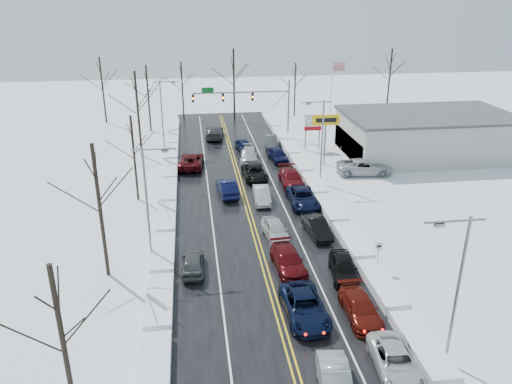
{
  "coord_description": "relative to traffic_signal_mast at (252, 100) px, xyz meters",
  "views": [
    {
      "loc": [
        -4.98,
        -38.66,
        19.42
      ],
      "look_at": [
        0.53,
        2.35,
        2.5
      ],
      "focal_mm": 35.0,
      "sensor_mm": 36.0,
      "label": 1
    }
  ],
  "objects": [
    {
      "name": "snow_bank_right",
      "position": [
        4.15,
        -25.99,
        -5.48
      ],
      "size": [
        1.74,
        72.0,
        0.69
      ],
      "primitive_type": "cube",
      "color": "white",
      "rests_on": "ground"
    },
    {
      "name": "queued_car_15",
      "position": [
        1.86,
        -18.16,
        -5.48
      ],
      "size": [
        2.28,
        5.49,
        1.59
      ],
      "primitive_type": "imported",
      "rotation": [
        0.0,
        0.0,
        -0.01
      ],
      "color": "#510A0F",
      "rests_on": "ground"
    },
    {
      "name": "tree_left_e",
      "position": [
        -14.25,
        6.01,
        1.16
      ],
      "size": [
        3.8,
        3.8,
        9.5
      ],
      "color": "#2D231C",
      "rests_on": "ground"
    },
    {
      "name": "queued_car_17",
      "position": [
        1.97,
        -4.14,
        -5.48
      ],
      "size": [
        2.12,
        4.62,
        1.47
      ],
      "primitive_type": "imported",
      "rotation": [
        0.0,
        0.0,
        -0.13
      ],
      "color": "#424447",
      "rests_on": "ground"
    },
    {
      "name": "ground",
      "position": [
        -3.45,
        -27.99,
        -5.48
      ],
      "size": [
        160.0,
        160.0,
        0.0
      ],
      "primitive_type": "plane",
      "color": "silver",
      "rests_on": "ground"
    },
    {
      "name": "tree_far_b",
      "position": [
        -9.45,
        13.01,
        0.81
      ],
      "size": [
        3.6,
        3.6,
        9.0
      ],
      "color": "#2D231C",
      "rests_on": "ground"
    },
    {
      "name": "snow_bank_left",
      "position": [
        -11.05,
        -25.99,
        -5.48
      ],
      "size": [
        1.74,
        72.0,
        0.69
      ],
      "primitive_type": "cube",
      "color": "white",
      "rests_on": "ground"
    },
    {
      "name": "tree_left_a",
      "position": [
        -14.45,
        -47.99,
        0.81
      ],
      "size": [
        3.6,
        3.6,
        9.0
      ],
      "color": "#2D231C",
      "rests_on": "ground"
    },
    {
      "name": "tree_left_d",
      "position": [
        -14.65,
        -5.99,
        1.86
      ],
      "size": [
        4.2,
        4.2,
        10.5
      ],
      "color": "#2D231C",
      "rests_on": "ground"
    },
    {
      "name": "tree_left_b",
      "position": [
        -14.95,
        -33.99,
        1.51
      ],
      "size": [
        4.0,
        4.0,
        10.0
      ],
      "color": "#2D231C",
      "rests_on": "ground"
    },
    {
      "name": "tires_plus_sign",
      "position": [
        7.05,
        -12.0,
        -0.49
      ],
      "size": [
        3.2,
        0.34,
        6.0
      ],
      "color": "slate",
      "rests_on": "ground"
    },
    {
      "name": "streetlight_nw",
      "position": [
        -11.74,
        -3.99,
        -0.17
      ],
      "size": [
        3.2,
        0.25,
        9.0
      ],
      "color": "slate",
      "rests_on": "ground"
    },
    {
      "name": "queued_car_8",
      "position": [
        -1.78,
        -5.74,
        -5.48
      ],
      "size": [
        2.31,
        4.52,
        1.47
      ],
      "primitive_type": "imported",
      "rotation": [
        0.0,
        0.0,
        0.14
      ],
      "color": "#0B1433",
      "rests_on": "ground"
    },
    {
      "name": "tree_far_c",
      "position": [
        -1.45,
        11.01,
        2.21
      ],
      "size": [
        4.4,
        4.4,
        11.0
      ],
      "color": "#2D231C",
      "rests_on": "ground"
    },
    {
      "name": "queued_car_5",
      "position": [
        -1.89,
        -22.12,
        -5.48
      ],
      "size": [
        1.69,
        4.37,
        1.42
      ],
      "primitive_type": "imported",
      "rotation": [
        0.0,
        0.0,
        -0.04
      ],
      "color": "#B8B8BA",
      "rests_on": "ground"
    },
    {
      "name": "streetlight_se",
      "position": [
        4.85,
        -45.99,
        -0.17
      ],
      "size": [
        3.2,
        0.25,
        9.0
      ],
      "color": "slate",
      "rests_on": "ground"
    },
    {
      "name": "queued_car_3",
      "position": [
        -1.76,
        -34.98,
        -5.48
      ],
      "size": [
        2.35,
        5.13,
        1.45
      ],
      "primitive_type": "imported",
      "rotation": [
        0.0,
        0.0,
        0.06
      ],
      "color": "#4B0A0D",
      "rests_on": "ground"
    },
    {
      "name": "streetlight_ne",
      "position": [
        4.85,
        -17.99,
        -0.17
      ],
      "size": [
        3.2,
        0.25,
        9.0
      ],
      "color": "slate",
      "rests_on": "ground"
    },
    {
      "name": "oncoming_car_0",
      "position": [
        -5.11,
        -19.94,
        -5.48
      ],
      "size": [
        2.16,
        4.94,
        1.58
      ],
      "primitive_type": "imported",
      "rotation": [
        0.0,
        0.0,
        3.25
      ],
      "color": "#0B0F33",
      "rests_on": "ground"
    },
    {
      "name": "dealership_building",
      "position": [
        20.53,
        -9.99,
        -2.82
      ],
      "size": [
        20.4,
        12.4,
        5.3
      ],
      "color": "#A6A5A1",
      "rests_on": "ground"
    },
    {
      "name": "queued_car_7",
      "position": [
        -1.56,
        -9.39,
        -5.48
      ],
      "size": [
        2.77,
        5.36,
        1.48
      ],
      "primitive_type": "imported",
      "rotation": [
        0.0,
        0.0,
        -0.14
      ],
      "color": "#ADAFB5",
      "rests_on": "ground"
    },
    {
      "name": "parked_car_2",
      "position": [
        11.5,
        -5.86,
        -5.48
      ],
      "size": [
        2.15,
        4.28,
        1.4
      ],
      "primitive_type": "imported",
      "rotation": [
        0.0,
        0.0,
        3.02
      ],
      "color": "black",
      "rests_on": "ground"
    },
    {
      "name": "queued_car_16",
      "position": [
        1.87,
        -10.06,
        -5.48
      ],
      "size": [
        2.3,
        4.65,
        1.52
      ],
      "primitive_type": "imported",
      "rotation": [
        0.0,
        0.0,
        0.12
      ],
      "color": "black",
      "rests_on": "ground"
    },
    {
      "name": "road_surface",
      "position": [
        -3.45,
        -25.99,
        -5.47
      ],
      "size": [
        14.0,
        84.0,
        0.01
      ],
      "primitive_type": "cube",
      "color": "black",
      "rests_on": "ground"
    },
    {
      "name": "queued_car_10",
      "position": [
        1.95,
        -46.35,
        -5.48
      ],
      "size": [
        2.62,
        5.0,
        1.34
      ],
      "primitive_type": "imported",
      "rotation": [
        0.0,
        0.0,
        -0.08
      ],
      "color": "#BEBDC0",
      "rests_on": "ground"
    },
    {
      "name": "queued_car_2",
      "position": [
        -1.86,
        -40.84,
        -5.48
      ],
      "size": [
        2.64,
        5.47,
        1.5
      ],
      "primitive_type": "imported",
      "rotation": [
        0.0,
        0.0,
        0.03
      ],
      "color": "black",
      "rests_on": "ground"
    },
    {
      "name": "oncoming_car_3",
      "position": [
        -8.77,
        -34.28,
        -5.48
      ],
      "size": [
        1.82,
        4.22,
        1.42
      ],
      "primitive_type": "imported",
      "rotation": [
        0.0,
        0.0,
        3.1
      ],
      "color": "#3F4144",
      "rests_on": "ground"
    },
    {
      "name": "parked_car_1",
      "position": [
        13.5,
        -10.92,
        -5.48
      ],
      "size": [
        2.83,
        5.89,
        1.66
      ],
      "primitive_type": "imported",
      "rotation": [
        0.0,
        0.0,
        -0.09
      ],
      "color": "#3E4143",
      "rests_on": "ground"
    },
    {
      "name": "flagpole",
      "position": [
        11.72,
        2.01,
        0.45
      ],
      "size": [
        1.87,
        1.2,
        10.0
      ],
      "color": "silver",
      "rests_on": "ground"
    },
    {
      "name": "queued_car_6",
      "position": [
        -1.73,
        -15.7,
        -5.48
      ],
      "size": [
        2.59,
        5.23,
        1.43
      ],
      "primitive_type": "imported",
      "rotation": [
        0.0,
        0.0,
        0.04
      ],
      "color": "black",
      "rests_on": "ground"
    },
    {
      "name": "queued_car_12",
      "position": [
        2.0,
        -36.55,
        -5.48
      ],
      "size": [
        2.4,
        4.71,
        1.53
      ],
      "primitive_type": "imported",
      "rotation": [
        0.0,
        0.0,
        -0.13
      ],
      "color": "black",
      "rests_on": "ground"
    },
    {
      "name": "tree_far_d",
      "position": [
        8.55,
        12.51,
        0.46
      ],
      "size": [
        3.4,
        3.4,
        8.5
      ],
      "color": "#2D231C",
      "rests_on": "ground"
    },
    {
      "name": "parked_car_0",
      "position": [
        10.69,
        -15.9,
        -5.48
      ],
      "size": [
        6.5,
        3.6,
        1.72
      ],
      "primitive_type": "imported",
      "rotation": [
        0.0,
        0.0,
        1.45
      ],
      "color": "#B0B2B8",
      "rests_on": "ground"
    },
    {
      "name": "queued_car_14",
      "position": [
        1.92,
        -23.4,
        -5.48
      ],
      "size": [
        2.58,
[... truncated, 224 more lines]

